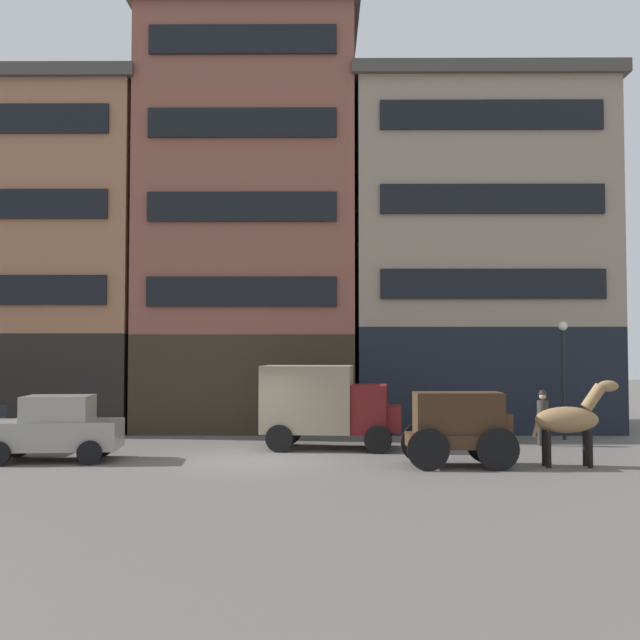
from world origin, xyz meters
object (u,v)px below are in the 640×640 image
at_px(draft_horse, 570,419).
at_px(streetlamp_curbside, 563,363).
at_px(pedestrian_officer, 543,415).
at_px(fire_hydrant_curbside, 483,428).
at_px(cargo_wagon, 460,424).
at_px(sedan_dark, 54,428).
at_px(delivery_truck_far, 326,404).

xyz_separation_m(draft_horse, streetlamp_curbside, (1.78, 6.08, 1.40)).
height_order(pedestrian_officer, fire_hydrant_curbside, pedestrian_officer).
distance_m(cargo_wagon, draft_horse, 2.95).
bearing_deg(sedan_dark, pedestrian_officer, 13.30).
bearing_deg(draft_horse, cargo_wagon, -179.99).
bearing_deg(cargo_wagon, delivery_truck_far, 134.42).
xyz_separation_m(pedestrian_officer, fire_hydrant_curbside, (-1.66, 1.39, -0.55)).
distance_m(cargo_wagon, fire_hydrant_curbside, 6.17).
bearing_deg(streetlamp_curbside, sedan_dark, -162.24).
height_order(draft_horse, sedan_dark, draft_horse).
bearing_deg(draft_horse, delivery_truck_far, 150.81).
xyz_separation_m(draft_horse, sedan_dark, (-14.16, 0.97, -0.36)).
bearing_deg(fire_hydrant_curbside, pedestrian_officer, -39.94).
distance_m(sedan_dark, fire_hydrant_curbside, 13.95).
bearing_deg(streetlamp_curbside, pedestrian_officer, -126.84).
bearing_deg(sedan_dark, fire_hydrant_curbside, 20.46).
xyz_separation_m(cargo_wagon, pedestrian_officer, (3.51, 4.45, -0.17)).
bearing_deg(cargo_wagon, streetlamp_curbside, 52.10).
height_order(delivery_truck_far, streetlamp_curbside, streetlamp_curbside).
xyz_separation_m(delivery_truck_far, pedestrian_officer, (7.08, 0.81, -0.44)).
bearing_deg(pedestrian_officer, streetlamp_curbside, 53.16).
height_order(cargo_wagon, sedan_dark, cargo_wagon).
distance_m(streetlamp_curbside, fire_hydrant_curbside, 3.66).
bearing_deg(draft_horse, streetlamp_curbside, 73.66).
bearing_deg(sedan_dark, cargo_wagon, -4.95).
bearing_deg(fire_hydrant_curbside, delivery_truck_far, -157.90).
height_order(cargo_wagon, draft_horse, draft_horse).
relative_size(pedestrian_officer, fire_hydrant_curbside, 2.16).
xyz_separation_m(cargo_wagon, draft_horse, (2.95, 0.00, 0.12)).
distance_m(cargo_wagon, sedan_dark, 11.26).
xyz_separation_m(streetlamp_curbside, fire_hydrant_curbside, (-2.88, -0.23, -2.24)).
height_order(cargo_wagon, fire_hydrant_curbside, cargo_wagon).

